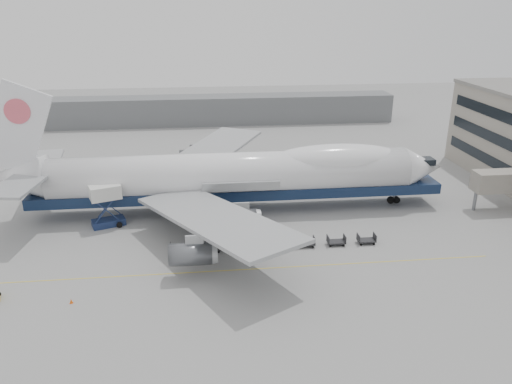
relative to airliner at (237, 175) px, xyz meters
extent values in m
plane|color=gray|center=(-0.64, -12.00, -5.62)|extent=(260.00, 260.00, 0.00)
cube|color=gold|center=(-0.64, -18.00, -5.62)|extent=(60.00, 0.15, 0.01)
cube|color=gray|center=(39.36, -4.00, -1.12)|extent=(9.00, 3.00, 3.00)
cylinder|color=slate|center=(35.36, -4.00, -4.12)|extent=(0.50, 0.50, 3.00)
cube|color=slate|center=(-10.64, 58.00, -2.12)|extent=(110.00, 8.00, 7.00)
cylinder|color=white|center=(-0.64, 0.00, 0.08)|extent=(52.00, 6.40, 6.40)
cube|color=#101F3C|center=(0.36, 0.00, -2.48)|extent=(60.00, 5.76, 1.50)
cone|color=white|center=(28.36, 0.00, 0.08)|extent=(6.00, 6.40, 6.40)
cone|color=white|center=(-31.14, 0.00, 0.68)|extent=(9.00, 6.40, 6.40)
ellipsoid|color=white|center=(14.96, 0.00, 1.84)|extent=(20.67, 5.78, 4.56)
cube|color=white|center=(-29.64, 0.00, 7.58)|extent=(10.52, 0.50, 13.56)
cylinder|color=#E25769|center=(-29.14, 0.00, 10.08)|extent=(3.40, 0.30, 3.40)
cube|color=#9EA0A3|center=(-3.64, -14.28, -0.52)|extent=(20.35, 26.74, 2.26)
cube|color=#9EA0A3|center=(-3.64, 14.28, -0.52)|extent=(20.35, 26.74, 2.26)
cylinder|color=#595B60|center=(-6.64, 19.00, -2.72)|extent=(4.80, 2.60, 2.60)
cylinder|color=#595B60|center=(-0.64, 10.00, -2.72)|extent=(4.80, 2.60, 2.60)
cylinder|color=#595B60|center=(-0.64, -10.00, -2.72)|extent=(4.80, 2.60, 2.60)
cylinder|color=#595B60|center=(-6.64, -19.00, -2.72)|extent=(4.80, 2.60, 2.60)
cylinder|color=slate|center=(24.36, 0.00, -4.37)|extent=(0.36, 0.36, 2.50)
cylinder|color=black|center=(24.36, 0.00, -5.07)|extent=(1.10, 0.45, 1.10)
cylinder|color=slate|center=(-3.64, -3.00, -4.37)|extent=(0.36, 0.36, 2.50)
cylinder|color=black|center=(-3.64, -3.00, -5.07)|extent=(1.10, 0.45, 1.10)
cylinder|color=slate|center=(-3.64, 3.00, -4.37)|extent=(0.36, 0.36, 2.50)
cylinder|color=black|center=(-3.64, 3.00, -5.07)|extent=(1.10, 0.45, 1.10)
cube|color=navy|center=(-18.30, -3.61, -5.14)|extent=(4.88, 3.52, 0.97)
cube|color=silver|center=(-18.30, -3.61, -0.62)|extent=(4.61, 3.57, 1.95)
cube|color=navy|center=(-18.30, -4.59, -2.82)|extent=(3.01, 1.21, 3.50)
cube|color=navy|center=(-18.30, -2.64, -2.82)|extent=(3.01, 1.21, 3.50)
cube|color=slate|center=(-18.30, -2.20, -0.62)|extent=(2.36, 1.73, 0.15)
cylinder|color=black|center=(-19.89, -4.50, -5.23)|extent=(0.80, 0.31, 0.80)
cylinder|color=black|center=(-19.89, -2.73, -5.23)|extent=(0.80, 0.31, 0.80)
cylinder|color=black|center=(-16.71, -4.50, -5.23)|extent=(0.80, 0.31, 0.80)
cylinder|color=black|center=(-16.71, -2.73, -5.23)|extent=(0.80, 0.31, 0.80)
cone|color=#E7560C|center=(-19.04, -22.94, -5.37)|extent=(0.33, 0.33, 0.51)
cube|color=#E7560C|center=(-19.04, -22.94, -5.61)|extent=(0.35, 0.35, 0.03)
cube|color=#2D2D30|center=(-8.21, -12.98, -5.17)|extent=(2.30, 1.35, 0.18)
cube|color=#2D2D30|center=(-9.31, -12.98, -4.77)|extent=(0.08, 1.35, 0.90)
cube|color=#2D2D30|center=(-7.11, -12.98, -4.77)|extent=(0.08, 1.35, 0.90)
cylinder|color=black|center=(-9.06, -13.53, -5.47)|extent=(0.30, 0.12, 0.30)
cylinder|color=black|center=(-9.06, -12.43, -5.47)|extent=(0.30, 0.12, 0.30)
cylinder|color=black|center=(-7.36, -13.53, -5.47)|extent=(0.30, 0.12, 0.30)
cylinder|color=black|center=(-7.36, -12.43, -5.47)|extent=(0.30, 0.12, 0.30)
cube|color=#2D2D30|center=(-4.21, -12.98, -5.17)|extent=(2.30, 1.35, 0.18)
cube|color=#2D2D30|center=(-5.31, -12.98, -4.77)|extent=(0.08, 1.35, 0.90)
cube|color=#2D2D30|center=(-3.11, -12.98, -4.77)|extent=(0.08, 1.35, 0.90)
cylinder|color=black|center=(-5.06, -13.53, -5.47)|extent=(0.30, 0.12, 0.30)
cylinder|color=black|center=(-5.06, -12.43, -5.47)|extent=(0.30, 0.12, 0.30)
cylinder|color=black|center=(-3.36, -13.53, -5.47)|extent=(0.30, 0.12, 0.30)
cylinder|color=black|center=(-3.36, -12.43, -5.47)|extent=(0.30, 0.12, 0.30)
cube|color=#2D2D30|center=(-0.21, -12.98, -5.17)|extent=(2.30, 1.35, 0.18)
cube|color=#2D2D30|center=(-1.31, -12.98, -4.77)|extent=(0.08, 1.35, 0.90)
cube|color=#2D2D30|center=(0.89, -12.98, -4.77)|extent=(0.08, 1.35, 0.90)
cylinder|color=black|center=(-1.06, -13.53, -5.47)|extent=(0.30, 0.12, 0.30)
cylinder|color=black|center=(-1.06, -12.43, -5.47)|extent=(0.30, 0.12, 0.30)
cylinder|color=black|center=(0.64, -13.53, -5.47)|extent=(0.30, 0.12, 0.30)
cylinder|color=black|center=(0.64, -12.43, -5.47)|extent=(0.30, 0.12, 0.30)
cube|color=#2D2D30|center=(3.79, -12.98, -5.17)|extent=(2.30, 1.35, 0.18)
cube|color=#2D2D30|center=(2.69, -12.98, -4.77)|extent=(0.08, 1.35, 0.90)
cube|color=#2D2D30|center=(4.89, -12.98, -4.77)|extent=(0.08, 1.35, 0.90)
cylinder|color=black|center=(2.94, -13.53, -5.47)|extent=(0.30, 0.12, 0.30)
cylinder|color=black|center=(2.94, -12.43, -5.47)|extent=(0.30, 0.12, 0.30)
cylinder|color=black|center=(4.64, -13.53, -5.47)|extent=(0.30, 0.12, 0.30)
cylinder|color=black|center=(4.64, -12.43, -5.47)|extent=(0.30, 0.12, 0.30)
cube|color=#2D2D30|center=(7.78, -12.98, -5.17)|extent=(2.30, 1.35, 0.18)
cube|color=#2D2D30|center=(6.68, -12.98, -4.77)|extent=(0.08, 1.35, 0.90)
cube|color=#2D2D30|center=(8.88, -12.98, -4.77)|extent=(0.08, 1.35, 0.90)
cylinder|color=black|center=(6.93, -13.53, -5.47)|extent=(0.30, 0.12, 0.30)
cylinder|color=black|center=(6.93, -12.43, -5.47)|extent=(0.30, 0.12, 0.30)
cylinder|color=black|center=(8.63, -13.53, -5.47)|extent=(0.30, 0.12, 0.30)
cylinder|color=black|center=(8.63, -12.43, -5.47)|extent=(0.30, 0.12, 0.30)
cube|color=#2D2D30|center=(11.78, -12.98, -5.17)|extent=(2.30, 1.35, 0.18)
cube|color=#2D2D30|center=(10.68, -12.98, -4.77)|extent=(0.08, 1.35, 0.90)
cube|color=#2D2D30|center=(12.88, -12.98, -4.77)|extent=(0.08, 1.35, 0.90)
cylinder|color=black|center=(10.93, -13.53, -5.47)|extent=(0.30, 0.12, 0.30)
cylinder|color=black|center=(10.93, -12.43, -5.47)|extent=(0.30, 0.12, 0.30)
cylinder|color=black|center=(12.63, -13.53, -5.47)|extent=(0.30, 0.12, 0.30)
cylinder|color=black|center=(12.63, -12.43, -5.47)|extent=(0.30, 0.12, 0.30)
cube|color=#2D2D30|center=(15.78, -12.98, -5.17)|extent=(2.30, 1.35, 0.18)
cube|color=#2D2D30|center=(14.68, -12.98, -4.77)|extent=(0.08, 1.35, 0.90)
cube|color=#2D2D30|center=(16.88, -12.98, -4.77)|extent=(0.08, 1.35, 0.90)
cylinder|color=black|center=(14.93, -13.53, -5.47)|extent=(0.30, 0.12, 0.30)
cylinder|color=black|center=(14.93, -12.43, -5.47)|extent=(0.30, 0.12, 0.30)
cylinder|color=black|center=(16.63, -13.53, -5.47)|extent=(0.30, 0.12, 0.30)
cylinder|color=black|center=(16.63, -12.43, -5.47)|extent=(0.30, 0.12, 0.30)
camera|label=1|loc=(-4.85, -69.10, 23.63)|focal=35.00mm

